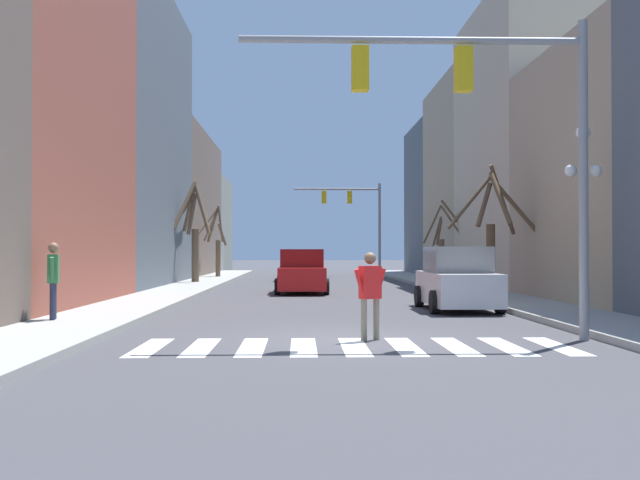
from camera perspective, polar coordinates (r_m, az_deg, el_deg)
ground_plane at (r=14.45m, az=2.31°, el=-7.58°), size 240.00×240.00×0.00m
sidewalk_left at (r=15.21m, az=-20.41°, el=-6.90°), size 2.35×90.00×0.15m
building_row_left at (r=36.78m, az=-15.89°, el=5.71°), size 6.00×59.25×13.82m
building_row_right at (r=36.04m, az=16.26°, el=4.89°), size 6.00×48.62×12.68m
crosswalk_stripes at (r=13.35m, az=2.64°, el=-8.12°), size 7.65×2.60×0.01m
traffic_signal_near at (r=14.70m, az=12.32°, el=9.84°), size 6.63×0.28×6.08m
traffic_signal_far at (r=50.46m, az=2.71°, el=2.35°), size 5.86×0.28×6.25m
street_lamp_right_corner at (r=19.92m, az=19.43°, el=4.28°), size 0.95×0.36×4.70m
car_at_intersection at (r=42.23m, az=-1.75°, el=-2.05°), size 2.06×4.70×1.71m
car_parked_left_mid at (r=30.21m, az=-1.39°, el=-2.50°), size 2.09×4.80×1.76m
car_parked_right_near at (r=21.78m, az=10.42°, el=-3.08°), size 2.00×4.17×1.82m
pedestrian_on_right_sidewalk at (r=17.90m, az=-19.66°, el=-2.45°), size 0.31×0.75×1.73m
pedestrian_crossing_street at (r=14.23m, az=3.84°, el=-3.69°), size 0.67×0.42×1.67m
street_tree_right_far at (r=26.24m, az=13.12°, el=0.74°), size 3.19×2.31×4.54m
street_tree_left_mid at (r=38.47m, az=9.35°, el=-0.44°), size 2.44×1.76×4.15m
street_tree_left_far at (r=45.62m, az=-7.96°, el=-0.06°), size 1.82×2.67×4.33m
street_tree_left_near at (r=37.81m, az=-9.71°, el=0.77°), size 2.33×2.79×5.04m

